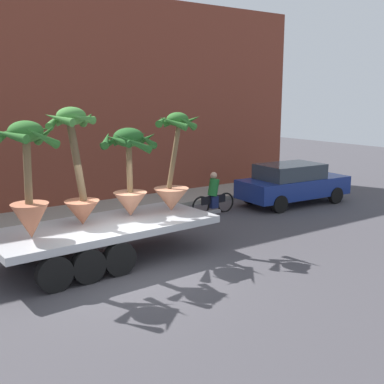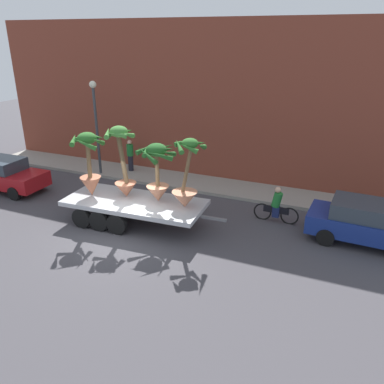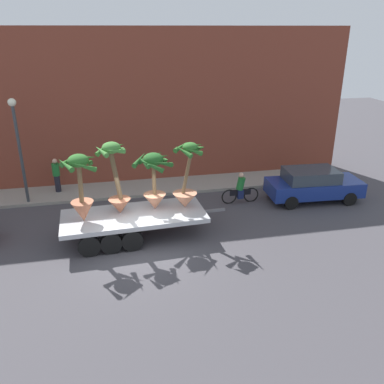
% 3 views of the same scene
% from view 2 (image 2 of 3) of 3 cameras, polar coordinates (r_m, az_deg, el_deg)
% --- Properties ---
extents(ground_plane, '(60.00, 60.00, 0.00)m').
position_cam_2_polar(ground_plane, '(15.26, -10.03, -6.18)').
color(ground_plane, '#423F44').
extents(sidewalk, '(24.00, 2.20, 0.15)m').
position_cam_2_polar(sidewalk, '(20.11, -0.63, 1.50)').
color(sidewalk, gray).
rests_on(sidewalk, ground).
extents(building_facade, '(24.00, 1.20, 7.87)m').
position_cam_2_polar(building_facade, '(20.64, 1.30, 13.13)').
color(building_facade, brown).
rests_on(building_facade, ground).
extents(flatbed_trailer, '(6.65, 2.63, 0.98)m').
position_cam_2_polar(flatbed_trailer, '(15.92, -9.12, -1.83)').
color(flatbed_trailer, '#B7BABF').
rests_on(flatbed_trailer, ground).
extents(potted_palm_rear, '(1.30, 1.32, 2.72)m').
position_cam_2_polar(potted_palm_rear, '(14.55, -0.81, 1.53)').
color(potted_palm_rear, tan).
rests_on(potted_palm_rear, flatbed_trailer).
extents(potted_palm_middle, '(1.45, 1.46, 2.63)m').
position_cam_2_polar(potted_palm_middle, '(16.13, -14.73, 3.78)').
color(potted_palm_middle, '#B26647').
rests_on(potted_palm_middle, flatbed_trailer).
extents(potted_palm_front, '(1.64, 1.62, 2.34)m').
position_cam_2_polar(potted_palm_front, '(15.12, -5.09, 3.08)').
color(potted_palm_front, tan).
rests_on(potted_palm_front, flatbed_trailer).
extents(potted_palm_extra, '(1.26, 1.26, 2.90)m').
position_cam_2_polar(potted_palm_extra, '(15.71, -10.05, 4.00)').
color(potted_palm_extra, '#B26647').
rests_on(potted_palm_extra, flatbed_trailer).
extents(cyclist, '(1.84, 0.34, 1.54)m').
position_cam_2_polar(cyclist, '(16.14, 12.21, -2.08)').
color(cyclist, black).
rests_on(cyclist, ground).
extents(parked_car, '(4.52, 2.05, 1.58)m').
position_cam_2_polar(parked_car, '(15.49, 24.60, -4.11)').
color(parked_car, navy).
rests_on(parked_car, ground).
extents(trailing_car, '(4.44, 1.85, 1.58)m').
position_cam_2_polar(trailing_car, '(21.17, -25.98, 2.43)').
color(trailing_car, maroon).
rests_on(trailing_car, ground).
extents(pedestrian_near_gate, '(0.36, 0.36, 1.71)m').
position_cam_2_polar(pedestrian_near_gate, '(21.58, -8.99, 5.39)').
color(pedestrian_near_gate, black).
rests_on(pedestrian_near_gate, sidewalk).
extents(street_lamp, '(0.36, 0.36, 4.83)m').
position_cam_2_polar(street_lamp, '(20.96, -13.87, 10.70)').
color(street_lamp, '#383D42').
rests_on(street_lamp, sidewalk).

